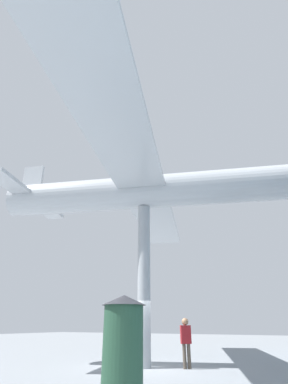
{
  "coord_description": "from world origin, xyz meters",
  "views": [
    {
      "loc": [
        12.08,
        6.29,
        1.62
      ],
      "look_at": [
        0.0,
        0.0,
        7.61
      ],
      "focal_mm": 28.0,
      "sensor_mm": 36.0,
      "label": 1
    }
  ],
  "objects_px": {
    "support_pylon_central": "(144,279)",
    "suspended_airplane": "(146,192)",
    "visitor_person": "(186,339)",
    "info_kiosk": "(123,348)"
  },
  "relations": [
    {
      "from": "visitor_person",
      "to": "info_kiosk",
      "type": "height_order",
      "value": "info_kiosk"
    },
    {
      "from": "support_pylon_central",
      "to": "suspended_airplane",
      "type": "relative_size",
      "value": 0.34
    },
    {
      "from": "suspended_airplane",
      "to": "info_kiosk",
      "type": "bearing_deg",
      "value": 5.04
    },
    {
      "from": "support_pylon_central",
      "to": "suspended_airplane",
      "type": "xyz_separation_m",
      "value": [
        -0.03,
        0.09,
        4.22
      ]
    },
    {
      "from": "support_pylon_central",
      "to": "visitor_person",
      "type": "relative_size",
      "value": 3.73
    },
    {
      "from": "suspended_airplane",
      "to": "visitor_person",
      "type": "height_order",
      "value": "suspended_airplane"
    },
    {
      "from": "support_pylon_central",
      "to": "visitor_person",
      "type": "xyz_separation_m",
      "value": [
        -0.51,
        1.63,
        -2.33
      ]
    },
    {
      "from": "suspended_airplane",
      "to": "info_kiosk",
      "type": "relative_size",
      "value": 9.06
    },
    {
      "from": "support_pylon_central",
      "to": "info_kiosk",
      "type": "bearing_deg",
      "value": 23.54
    },
    {
      "from": "support_pylon_central",
      "to": "info_kiosk",
      "type": "distance_m",
      "value": 6.86
    }
  ]
}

